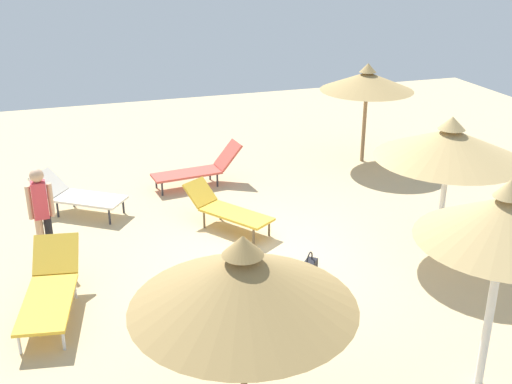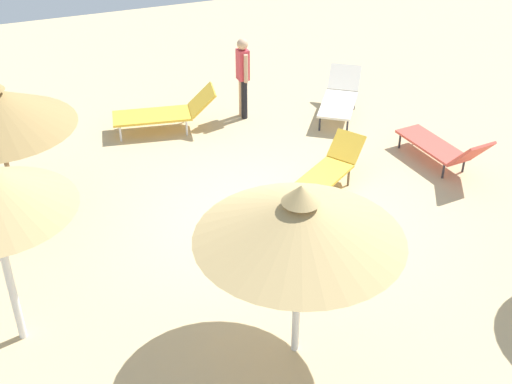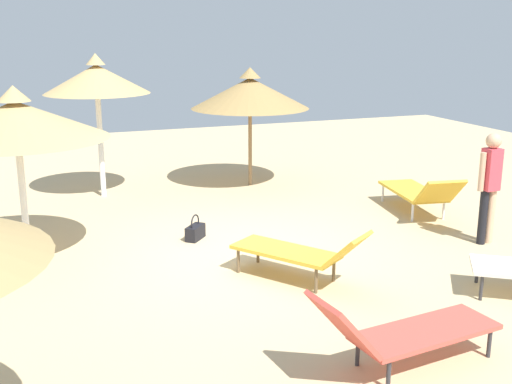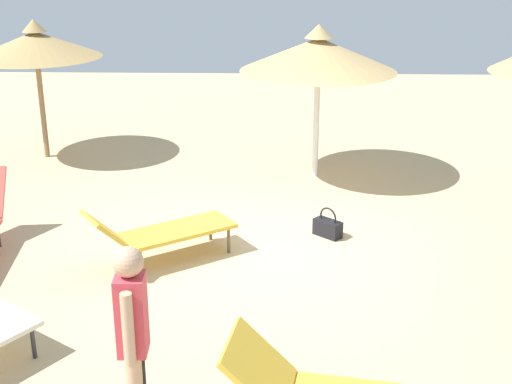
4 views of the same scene
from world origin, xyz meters
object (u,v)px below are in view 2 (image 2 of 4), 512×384
Objects in this scene: parasol_umbrella_front at (300,220)px; lounge_chair_edge at (166,112)px; handbag at (228,236)px; lounge_chair_center at (340,97)px; lounge_chair_near_right at (444,148)px; person_standing_near_left at (243,73)px; lounge_chair_back at (327,170)px.

lounge_chair_edge is at bearing 179.53° from parasol_umbrella_front.
lounge_chair_edge is at bearing 178.55° from handbag.
lounge_chair_center is 2.84m from lounge_chair_near_right.
lounge_chair_near_right is 1.20× the size of person_standing_near_left.
lounge_chair_back is (-3.37, 2.10, -1.63)m from parasol_umbrella_front.
parasol_umbrella_front reaches higher than person_standing_near_left.
parasol_umbrella_front is 6.10× the size of handbag.
lounge_chair_center is 5.19m from handbag.
handbag is at bearing -79.65° from lounge_chair_near_right.
lounge_chair_center reaches higher than lounge_chair_back.
person_standing_near_left is at bearing 91.52° from lounge_chair_edge.
person_standing_near_left is at bearing 165.45° from parasol_umbrella_front.
parasol_umbrella_front is at bearing 1.15° from handbag.
lounge_chair_near_right is 5.54m from lounge_chair_edge.
parasol_umbrella_front is 1.21× the size of lounge_chair_near_right.
person_standing_near_left is (-3.34, -0.36, 0.58)m from lounge_chair_back.
parasol_umbrella_front reaches higher than handbag.
lounge_chair_center is 4.65× the size of handbag.
lounge_chair_near_right is 4.39m from person_standing_near_left.
lounge_chair_edge is (-0.60, -3.67, 0.01)m from lounge_chair_center.
parasol_umbrella_front is at bearing -14.55° from person_standing_near_left.
person_standing_near_left reaches higher than handbag.
parasol_umbrella_front is 7.02m from person_standing_near_left.
parasol_umbrella_front is 7.31m from lounge_chair_center.
lounge_chair_center is 0.88× the size of lounge_chair_edge.
lounge_chair_near_right is 4.63m from handbag.
handbag is (0.83, -4.54, -0.29)m from lounge_chair_near_right.
person_standing_near_left reaches higher than lounge_chair_edge.
lounge_chair_edge is at bearing -126.84° from lounge_chair_near_right.
parasol_umbrella_front is at bearing -53.31° from lounge_chair_near_right.
parasol_umbrella_front reaches higher than lounge_chair_near_right.
lounge_chair_edge reaches higher than lounge_chair_back.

